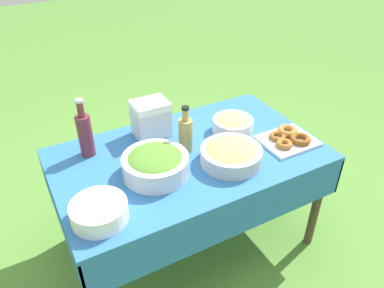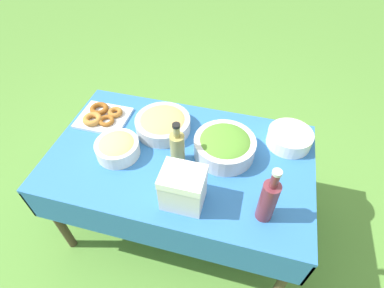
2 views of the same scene
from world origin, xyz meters
name	(u,v)px [view 1 (image 1 of 2)]	position (x,y,z in m)	size (l,w,h in m)	color
ground_plane	(189,240)	(0.00, 0.00, 0.00)	(14.00, 14.00, 0.00)	#568C38
picnic_table	(189,166)	(0.00, 0.00, 0.59)	(1.43, 0.86, 0.68)	#2D6BB2
salad_bowl	(155,163)	(-0.23, -0.08, 0.75)	(0.33, 0.33, 0.12)	silver
pasta_bowl	(233,124)	(0.33, 0.07, 0.73)	(0.24, 0.24, 0.10)	silver
donut_platter	(288,139)	(0.54, -0.17, 0.70)	(0.30, 0.25, 0.05)	silver
plate_stack	(99,212)	(-0.57, -0.25, 0.72)	(0.25, 0.25, 0.08)	white
olive_oil_bottle	(185,134)	(0.00, 0.04, 0.79)	(0.08, 0.08, 0.27)	#998E4C
wine_bottle	(85,134)	(-0.48, 0.25, 0.81)	(0.08, 0.08, 0.33)	maroon
bread_bowl	(231,154)	(0.15, -0.17, 0.73)	(0.32, 0.32, 0.10)	#B2B7BC
cooler_box	(151,118)	(-0.10, 0.27, 0.79)	(0.20, 0.16, 0.21)	silver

